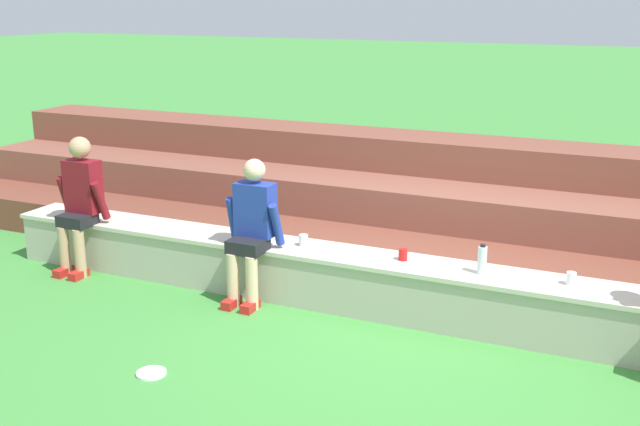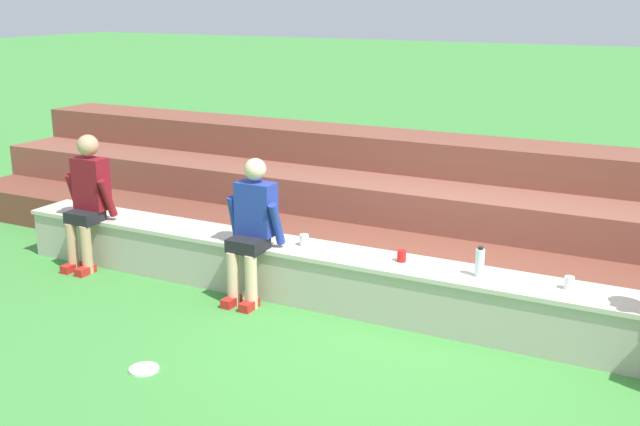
{
  "view_description": "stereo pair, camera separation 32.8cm",
  "coord_description": "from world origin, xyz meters",
  "views": [
    {
      "loc": [
        1.9,
        -5.82,
        2.75
      ],
      "look_at": [
        -0.88,
        0.25,
        0.85
      ],
      "focal_mm": 43.33,
      "sensor_mm": 36.0,
      "label": 1
    },
    {
      "loc": [
        2.2,
        -5.68,
        2.75
      ],
      "look_at": [
        -0.88,
        0.25,
        0.85
      ],
      "focal_mm": 43.33,
      "sensor_mm": 36.0,
      "label": 2
    }
  ],
  "objects": [
    {
      "name": "person_left_of_center",
      "position": [
        -1.45,
        0.01,
        0.71
      ],
      "size": [
        0.54,
        0.52,
        1.33
      ],
      "color": "beige",
      "rests_on": "ground"
    },
    {
      "name": "person_far_left",
      "position": [
        -3.43,
        -0.0,
        0.75
      ],
      "size": [
        0.53,
        0.5,
        1.39
      ],
      "color": "tan",
      "rests_on": "ground"
    },
    {
      "name": "stone_seating_wall",
      "position": [
        0.0,
        0.25,
        0.27
      ],
      "size": [
        8.5,
        0.53,
        0.51
      ],
      "color": "#B7AF9E",
      "rests_on": "ground"
    },
    {
      "name": "water_bottle_near_left",
      "position": [
        -3.77,
        0.3,
        0.6
      ],
      "size": [
        0.08,
        0.08,
        0.2
      ],
      "color": "green",
      "rests_on": "stone_seating_wall"
    },
    {
      "name": "water_bottle_mid_right",
      "position": [
        0.61,
        0.23,
        0.63
      ],
      "size": [
        0.08,
        0.08,
        0.26
      ],
      "color": "silver",
      "rests_on": "stone_seating_wall"
    },
    {
      "name": "plastic_cup_middle",
      "position": [
        -1.06,
        0.28,
        0.56
      ],
      "size": [
        0.08,
        0.08,
        0.11
      ],
      "primitive_type": "cylinder",
      "color": "white",
      "rests_on": "stone_seating_wall"
    },
    {
      "name": "ground_plane",
      "position": [
        0.0,
        0.0,
        0.0
      ],
      "size": [
        80.0,
        80.0,
        0.0
      ],
      "primitive_type": "plane",
      "color": "#428E3D"
    },
    {
      "name": "brick_bleachers",
      "position": [
        0.0,
        2.12,
        0.46
      ],
      "size": [
        12.44,
        2.34,
        1.18
      ],
      "color": "brown",
      "rests_on": "ground"
    },
    {
      "name": "plastic_cup_right_end",
      "position": [
        -0.09,
        0.28,
        0.56
      ],
      "size": [
        0.08,
        0.08,
        0.1
      ],
      "primitive_type": "cylinder",
      "color": "red",
      "rests_on": "stone_seating_wall"
    },
    {
      "name": "plastic_cup_left_end",
      "position": [
        1.32,
        0.27,
        0.56
      ],
      "size": [
        0.08,
        0.08,
        0.11
      ],
      "primitive_type": "cylinder",
      "color": "white",
      "rests_on": "stone_seating_wall"
    },
    {
      "name": "frisbee",
      "position": [
        -1.43,
        -1.59,
        0.01
      ],
      "size": [
        0.23,
        0.23,
        0.02
      ],
      "primitive_type": "cylinder",
      "color": "white",
      "rests_on": "ground"
    }
  ]
}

